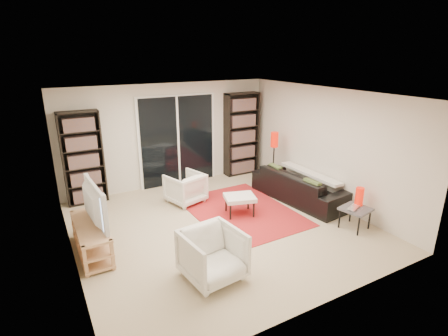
% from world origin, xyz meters
% --- Properties ---
extents(floor, '(5.00, 5.00, 0.00)m').
position_xyz_m(floor, '(0.00, 0.00, 0.00)').
color(floor, beige).
rests_on(floor, ground).
extents(wall_back, '(5.00, 0.02, 2.40)m').
position_xyz_m(wall_back, '(0.00, 2.50, 1.20)').
color(wall_back, beige).
rests_on(wall_back, ground).
extents(wall_front, '(5.00, 0.02, 2.40)m').
position_xyz_m(wall_front, '(0.00, -2.50, 1.20)').
color(wall_front, beige).
rests_on(wall_front, ground).
extents(wall_left, '(0.02, 5.00, 2.40)m').
position_xyz_m(wall_left, '(-2.50, 0.00, 1.20)').
color(wall_left, beige).
rests_on(wall_left, ground).
extents(wall_right, '(0.02, 5.00, 2.40)m').
position_xyz_m(wall_right, '(2.50, 0.00, 1.20)').
color(wall_right, beige).
rests_on(wall_right, ground).
extents(ceiling, '(5.00, 5.00, 0.02)m').
position_xyz_m(ceiling, '(0.00, 0.00, 2.40)').
color(ceiling, white).
rests_on(ceiling, wall_back).
extents(sliding_door, '(1.92, 0.08, 2.16)m').
position_xyz_m(sliding_door, '(0.20, 2.46, 1.05)').
color(sliding_door, white).
rests_on(sliding_door, ground).
extents(bookshelf_left, '(0.80, 0.30, 1.95)m').
position_xyz_m(bookshelf_left, '(-1.95, 2.33, 0.98)').
color(bookshelf_left, black).
rests_on(bookshelf_left, ground).
extents(bookshelf_right, '(0.90, 0.30, 2.10)m').
position_xyz_m(bookshelf_right, '(1.90, 2.33, 1.05)').
color(bookshelf_right, black).
rests_on(bookshelf_right, ground).
extents(tv_stand, '(0.44, 1.36, 0.50)m').
position_xyz_m(tv_stand, '(-2.21, 0.20, 0.26)').
color(tv_stand, '#E3AD7E').
rests_on(tv_stand, floor).
extents(tv, '(0.22, 1.15, 0.66)m').
position_xyz_m(tv, '(-2.19, 0.20, 0.83)').
color(tv, black).
rests_on(tv, tv_stand).
extents(rug, '(1.88, 2.53, 0.01)m').
position_xyz_m(rug, '(0.66, 0.32, 0.01)').
color(rug, '#B32021').
rests_on(rug, floor).
extents(sofa, '(1.09, 2.27, 0.64)m').
position_xyz_m(sofa, '(2.07, 0.22, 0.32)').
color(sofa, black).
rests_on(sofa, floor).
extents(armchair_back, '(0.86, 0.87, 0.64)m').
position_xyz_m(armchair_back, '(-0.13, 1.31, 0.32)').
color(armchair_back, white).
rests_on(armchair_back, floor).
extents(armchair_front, '(0.86, 0.88, 0.73)m').
position_xyz_m(armchair_front, '(-0.83, -1.32, 0.36)').
color(armchair_front, white).
rests_on(armchair_front, floor).
extents(ottoman, '(0.69, 0.62, 0.40)m').
position_xyz_m(ottoman, '(0.56, 0.22, 0.35)').
color(ottoman, white).
rests_on(ottoman, floor).
extents(side_table, '(0.55, 0.55, 0.40)m').
position_xyz_m(side_table, '(2.08, -1.27, 0.35)').
color(side_table, '#4E4E53').
rests_on(side_table, floor).
extents(laptop, '(0.39, 0.32, 0.03)m').
position_xyz_m(laptop, '(2.06, -1.30, 0.41)').
color(laptop, silver).
rests_on(laptop, side_table).
extents(table_lamp, '(0.15, 0.15, 0.33)m').
position_xyz_m(table_lamp, '(2.24, -1.19, 0.57)').
color(table_lamp, red).
rests_on(table_lamp, side_table).
extents(floor_lamp, '(0.19, 0.19, 1.29)m').
position_xyz_m(floor_lamp, '(2.13, 1.25, 0.97)').
color(floor_lamp, black).
rests_on(floor_lamp, floor).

